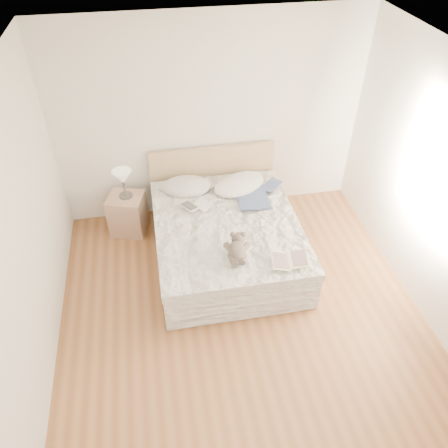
{
  "coord_description": "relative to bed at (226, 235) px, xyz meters",
  "views": [
    {
      "loc": [
        -0.76,
        -2.82,
        3.95
      ],
      "look_at": [
        -0.05,
        1.05,
        0.62
      ],
      "focal_mm": 35.0,
      "sensor_mm": 36.0,
      "label": 1
    }
  ],
  "objects": [
    {
      "name": "photo_book",
      "position": [
        -0.33,
        0.25,
        0.32
      ],
      "size": [
        0.41,
        0.39,
        0.03
      ],
      "primitive_type": "cube",
      "rotation": [
        0.0,
        0.0,
        0.64
      ],
      "color": "white",
      "rests_on": "bed"
    },
    {
      "name": "pillow_left",
      "position": [
        -0.4,
        0.68,
        0.33
      ],
      "size": [
        0.69,
        0.52,
        0.19
      ],
      "primitive_type": "ellipsoid",
      "rotation": [
        0.0,
        0.0,
        -0.11
      ],
      "color": "silver",
      "rests_on": "bed"
    },
    {
      "name": "pillow_right",
      "position": [
        0.34,
        0.62,
        0.33
      ],
      "size": [
        0.76,
        0.69,
        0.19
      ],
      "primitive_type": "ellipsoid",
      "rotation": [
        0.0,
        0.0,
        0.51
      ],
      "color": "white",
      "rests_on": "bed"
    },
    {
      "name": "pillow_middle",
      "position": [
        0.24,
        0.54,
        0.33
      ],
      "size": [
        0.66,
        0.52,
        0.18
      ],
      "primitive_type": "ellipsoid",
      "rotation": [
        0.0,
        0.0,
        0.2
      ],
      "color": "white",
      "rests_on": "bed"
    },
    {
      "name": "childrens_book",
      "position": [
        0.54,
        -0.87,
        0.32
      ],
      "size": [
        0.46,
        0.35,
        0.03
      ],
      "primitive_type": "cube",
      "rotation": [
        0.0,
        0.0,
        -0.17
      ],
      "color": "#F2E9BF",
      "rests_on": "bed"
    },
    {
      "name": "floor",
      "position": [
        0.0,
        -1.19,
        -0.31
      ],
      "size": [
        4.0,
        4.5,
        0.0
      ],
      "primitive_type": "cube",
      "color": "brown",
      "rests_on": "ground"
    },
    {
      "name": "bed",
      "position": [
        0.0,
        0.0,
        0.0
      ],
      "size": [
        1.72,
        2.14,
        1.0
      ],
      "color": "tan",
      "rests_on": "floor"
    },
    {
      "name": "ceiling",
      "position": [
        0.0,
        -1.19,
        2.39
      ],
      "size": [
        4.0,
        4.5,
        0.0
      ],
      "primitive_type": "cube",
      "color": "white",
      "rests_on": "ground"
    },
    {
      "name": "table_lamp",
      "position": [
        -1.19,
        0.71,
        0.53
      ],
      "size": [
        0.26,
        0.26,
        0.39
      ],
      "color": "#48433F",
      "rests_on": "nightstand"
    },
    {
      "name": "blouse",
      "position": [
        0.4,
        0.33,
        0.32
      ],
      "size": [
        0.64,
        0.68,
        0.02
      ],
      "primitive_type": null,
      "rotation": [
        0.0,
        0.0,
        -0.03
      ],
      "color": "navy",
      "rests_on": "bed"
    },
    {
      "name": "wall_back",
      "position": [
        0.0,
        1.06,
        1.04
      ],
      "size": [
        4.0,
        0.02,
        2.7
      ],
      "primitive_type": "cube",
      "color": "white",
      "rests_on": "ground"
    },
    {
      "name": "wall_left",
      "position": [
        -2.0,
        -1.19,
        1.04
      ],
      "size": [
        0.02,
        4.5,
        2.7
      ],
      "primitive_type": "cube",
      "color": "white",
      "rests_on": "ground"
    },
    {
      "name": "teddy_bear",
      "position": [
        -0.01,
        -0.72,
        0.34
      ],
      "size": [
        0.3,
        0.39,
        0.19
      ],
      "primitive_type": null,
      "rotation": [
        0.0,
        0.0,
        -0.15
      ],
      "color": "brown",
      "rests_on": "bed"
    },
    {
      "name": "window",
      "position": [
        1.99,
        -0.89,
        1.14
      ],
      "size": [
        0.02,
        1.3,
        1.1
      ],
      "primitive_type": "cube",
      "color": "white",
      "rests_on": "wall_right"
    },
    {
      "name": "nightstand",
      "position": [
        -1.21,
        0.69,
        -0.03
      ],
      "size": [
        0.54,
        0.51,
        0.56
      ],
      "primitive_type": "cube",
      "rotation": [
        0.0,
        0.0,
        -0.28
      ],
      "color": "tan",
      "rests_on": "floor"
    }
  ]
}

